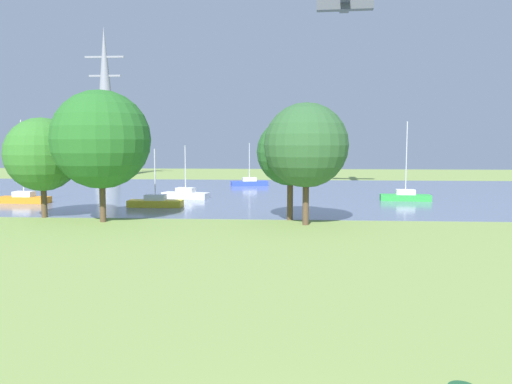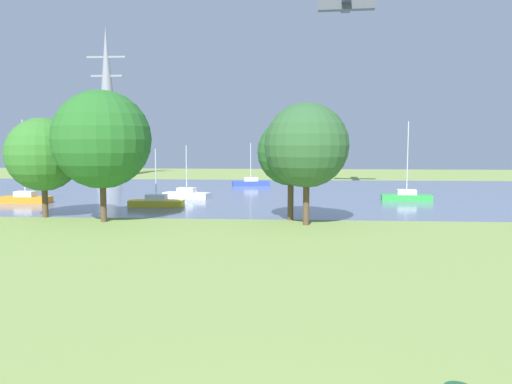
{
  "view_description": "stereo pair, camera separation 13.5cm",
  "coord_description": "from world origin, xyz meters",
  "px_view_note": "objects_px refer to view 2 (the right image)",
  "views": [
    {
      "loc": [
        0.23,
        -8.2,
        5.8
      ],
      "look_at": [
        -1.73,
        21.34,
        2.92
      ],
      "focal_mm": 36.45,
      "sensor_mm": 36.0,
      "label": 1
    },
    {
      "loc": [
        0.36,
        -8.19,
        5.8
      ],
      "look_at": [
        -1.73,
        21.34,
        2.92
      ],
      "focal_mm": 36.45,
      "sensor_mm": 36.0,
      "label": 2
    }
  ],
  "objects_px": {
    "sailboat_white": "(187,194)",
    "electricity_pylon": "(107,102)",
    "sailboat_yellow": "(156,202)",
    "tree_west_near": "(307,145)",
    "sailboat_green": "(407,196)",
    "tree_west_far": "(291,152)",
    "sailboat_orange": "(25,198)",
    "tree_east_far": "(43,155)",
    "sailboat_blue": "(251,182)",
    "light_aircraft": "(346,5)",
    "tree_mid_shore": "(102,140)"
  },
  "relations": [
    {
      "from": "sailboat_white",
      "to": "electricity_pylon",
      "type": "height_order",
      "value": "electricity_pylon"
    },
    {
      "from": "sailboat_yellow",
      "to": "tree_west_near",
      "type": "height_order",
      "value": "tree_west_near"
    },
    {
      "from": "sailboat_green",
      "to": "tree_west_far",
      "type": "relative_size",
      "value": 1.03
    },
    {
      "from": "sailboat_orange",
      "to": "tree_east_far",
      "type": "height_order",
      "value": "sailboat_orange"
    },
    {
      "from": "sailboat_orange",
      "to": "sailboat_blue",
      "type": "relative_size",
      "value": 1.39
    },
    {
      "from": "sailboat_green",
      "to": "tree_west_near",
      "type": "relative_size",
      "value": 0.91
    },
    {
      "from": "sailboat_orange",
      "to": "light_aircraft",
      "type": "height_order",
      "value": "light_aircraft"
    },
    {
      "from": "sailboat_white",
      "to": "tree_east_far",
      "type": "relative_size",
      "value": 0.71
    },
    {
      "from": "tree_east_far",
      "to": "tree_mid_shore",
      "type": "distance_m",
      "value": 5.7
    },
    {
      "from": "tree_west_far",
      "to": "sailboat_white",
      "type": "bearing_deg",
      "value": 127.55
    },
    {
      "from": "tree_mid_shore",
      "to": "electricity_pylon",
      "type": "height_order",
      "value": "electricity_pylon"
    },
    {
      "from": "tree_west_near",
      "to": "light_aircraft",
      "type": "distance_m",
      "value": 30.42
    },
    {
      "from": "tree_west_far",
      "to": "sailboat_yellow",
      "type": "bearing_deg",
      "value": 150.35
    },
    {
      "from": "sailboat_white",
      "to": "sailboat_green",
      "type": "bearing_deg",
      "value": -1.71
    },
    {
      "from": "sailboat_orange",
      "to": "sailboat_white",
      "type": "relative_size",
      "value": 1.45
    },
    {
      "from": "sailboat_blue",
      "to": "light_aircraft",
      "type": "bearing_deg",
      "value": -28.21
    },
    {
      "from": "sailboat_green",
      "to": "sailboat_white",
      "type": "height_order",
      "value": "sailboat_green"
    },
    {
      "from": "tree_east_far",
      "to": "light_aircraft",
      "type": "distance_m",
      "value": 37.83
    },
    {
      "from": "tree_west_far",
      "to": "tree_west_near",
      "type": "height_order",
      "value": "tree_west_near"
    },
    {
      "from": "sailboat_blue",
      "to": "electricity_pylon",
      "type": "relative_size",
      "value": 0.23
    },
    {
      "from": "sailboat_blue",
      "to": "sailboat_white",
      "type": "height_order",
      "value": "sailboat_blue"
    },
    {
      "from": "tree_west_near",
      "to": "sailboat_orange",
      "type": "bearing_deg",
      "value": 156.94
    },
    {
      "from": "sailboat_orange",
      "to": "sailboat_blue",
      "type": "bearing_deg",
      "value": 46.07
    },
    {
      "from": "tree_mid_shore",
      "to": "light_aircraft",
      "type": "bearing_deg",
      "value": 52.05
    },
    {
      "from": "sailboat_green",
      "to": "electricity_pylon",
      "type": "height_order",
      "value": "electricity_pylon"
    },
    {
      "from": "sailboat_yellow",
      "to": "tree_mid_shore",
      "type": "bearing_deg",
      "value": -100.46
    },
    {
      "from": "sailboat_blue",
      "to": "sailboat_yellow",
      "type": "distance_m",
      "value": 23.55
    },
    {
      "from": "tree_east_far",
      "to": "tree_west_far",
      "type": "xyz_separation_m",
      "value": [
        18.79,
        -0.02,
        0.2
      ]
    },
    {
      "from": "sailboat_yellow",
      "to": "sailboat_green",
      "type": "relative_size",
      "value": 0.67
    },
    {
      "from": "tree_mid_shore",
      "to": "sailboat_green",
      "type": "bearing_deg",
      "value": 31.19
    },
    {
      "from": "tree_west_far",
      "to": "light_aircraft",
      "type": "height_order",
      "value": "light_aircraft"
    },
    {
      "from": "sailboat_yellow",
      "to": "sailboat_green",
      "type": "xyz_separation_m",
      "value": [
        23.21,
        6.4,
        0.03
      ]
    },
    {
      "from": "sailboat_yellow",
      "to": "electricity_pylon",
      "type": "height_order",
      "value": "electricity_pylon"
    },
    {
      "from": "sailboat_blue",
      "to": "tree_mid_shore",
      "type": "height_order",
      "value": "tree_mid_shore"
    },
    {
      "from": "sailboat_blue",
      "to": "sailboat_yellow",
      "type": "relative_size",
      "value": 1.09
    },
    {
      "from": "sailboat_orange",
      "to": "tree_east_far",
      "type": "relative_size",
      "value": 1.02
    },
    {
      "from": "sailboat_white",
      "to": "tree_mid_shore",
      "type": "relative_size",
      "value": 0.57
    },
    {
      "from": "tree_west_near",
      "to": "light_aircraft",
      "type": "xyz_separation_m",
      "value": [
        4.97,
        25.52,
        15.79
      ]
    },
    {
      "from": "sailboat_yellow",
      "to": "electricity_pylon",
      "type": "xyz_separation_m",
      "value": [
        -18.18,
        38.66,
        11.7
      ]
    },
    {
      "from": "light_aircraft",
      "to": "tree_east_far",
      "type": "bearing_deg",
      "value": -136.9
    },
    {
      "from": "sailboat_white",
      "to": "tree_mid_shore",
      "type": "bearing_deg",
      "value": -100.38
    },
    {
      "from": "electricity_pylon",
      "to": "sailboat_green",
      "type": "bearing_deg",
      "value": -37.93
    },
    {
      "from": "tree_mid_shore",
      "to": "light_aircraft",
      "type": "height_order",
      "value": "light_aircraft"
    },
    {
      "from": "tree_west_far",
      "to": "tree_west_near",
      "type": "xyz_separation_m",
      "value": [
        1.09,
        -2.24,
        0.53
      ]
    },
    {
      "from": "sailboat_blue",
      "to": "sailboat_yellow",
      "type": "xyz_separation_m",
      "value": [
        -6.58,
        -22.61,
        -0.0
      ]
    },
    {
      "from": "sailboat_yellow",
      "to": "tree_west_far",
      "type": "bearing_deg",
      "value": -29.65
    },
    {
      "from": "sailboat_white",
      "to": "light_aircraft",
      "type": "height_order",
      "value": "light_aircraft"
    },
    {
      "from": "sailboat_green",
      "to": "electricity_pylon",
      "type": "xyz_separation_m",
      "value": [
        -41.39,
        32.26,
        11.67
      ]
    },
    {
      "from": "sailboat_green",
      "to": "tree_east_far",
      "type": "xyz_separation_m",
      "value": [
        -30.07,
        -13.17,
        4.34
      ]
    },
    {
      "from": "sailboat_white",
      "to": "tree_east_far",
      "type": "height_order",
      "value": "tree_east_far"
    }
  ]
}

